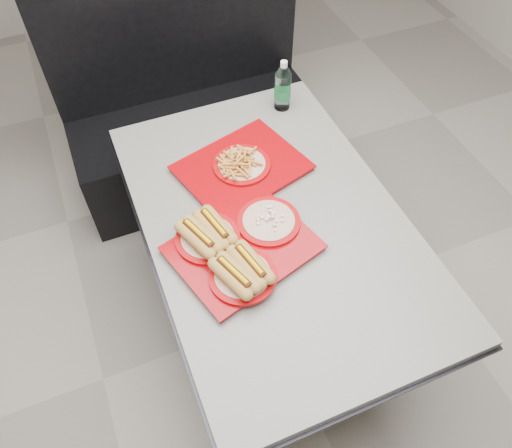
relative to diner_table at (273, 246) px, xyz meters
name	(u,v)px	position (x,y,z in m)	size (l,w,h in m)	color
ground	(269,317)	(0.00, 0.00, -0.58)	(6.00, 6.00, 0.00)	gray
diner_table	(273,246)	(0.00, 0.00, 0.00)	(0.92, 1.42, 0.75)	black
booth_bench	(191,114)	(0.00, 1.09, -0.18)	(1.30, 0.57, 1.35)	black
tray_near	(238,247)	(-0.17, -0.09, 0.20)	(0.54, 0.47, 0.10)	#950409
tray_far	(242,166)	(-0.02, 0.27, 0.19)	(0.54, 0.47, 0.09)	#950409
water_bottle	(283,88)	(0.29, 0.57, 0.26)	(0.07, 0.07, 0.23)	silver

